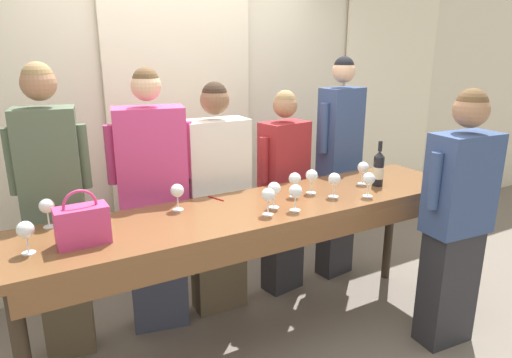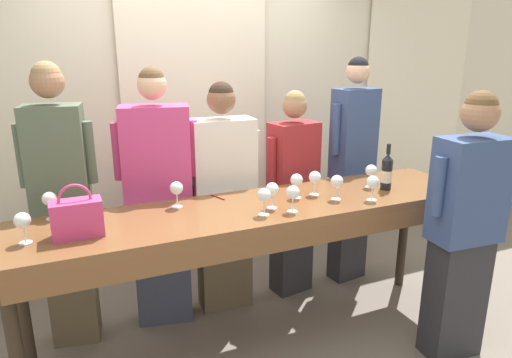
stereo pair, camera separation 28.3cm
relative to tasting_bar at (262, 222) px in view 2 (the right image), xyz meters
name	(u,v)px [view 2 (the right image)]	position (x,y,z in m)	size (l,w,h in m)	color
ground_plane	(260,342)	(0.00, 0.02, -0.88)	(18.00, 18.00, 0.00)	#70665B
wall_back	(195,110)	(0.00, 1.39, 0.52)	(12.00, 0.06, 2.80)	beige
curtain_panel_center	(197,118)	(0.00, 1.33, 0.46)	(1.24, 0.03, 2.69)	#EFE5C6
curtain_panel_right	(415,104)	(2.35, 1.33, 0.46)	(1.24, 0.03, 2.69)	#EFE5C6
tasting_bar	(262,222)	(0.00, 0.00, 0.00)	(2.94, 0.65, 0.98)	brown
wine_bottle	(387,172)	(0.92, -0.03, 0.22)	(0.07, 0.07, 0.32)	black
handbag	(77,218)	(-1.05, -0.04, 0.20)	(0.25, 0.13, 0.28)	#C63870
wine_glass_front_left	(272,190)	(0.04, -0.06, 0.22)	(0.08, 0.08, 0.16)	white
wine_glass_front_mid	(371,171)	(0.85, 0.05, 0.22)	(0.08, 0.08, 0.16)	white
wine_glass_front_right	(315,178)	(0.41, 0.06, 0.22)	(0.08, 0.08, 0.16)	white
wine_glass_center_left	(293,193)	(0.13, -0.16, 0.22)	(0.08, 0.08, 0.16)	white
wine_glass_center_mid	(49,199)	(-1.18, 0.28, 0.22)	(0.08, 0.08, 0.16)	white
wine_glass_center_right	(176,189)	(-0.48, 0.19, 0.22)	(0.08, 0.08, 0.16)	white
wine_glass_back_left	(22,221)	(-1.30, -0.02, 0.22)	(0.08, 0.08, 0.16)	white
wine_glass_back_mid	(373,183)	(0.69, -0.18, 0.22)	(0.08, 0.08, 0.16)	white
wine_glass_back_right	(264,196)	(-0.05, -0.14, 0.22)	(0.08, 0.08, 0.16)	white
wine_glass_near_host	(337,182)	(0.49, -0.07, 0.22)	(0.08, 0.08, 0.16)	white
wine_glass_by_bottle	(297,181)	(0.27, 0.06, 0.22)	(0.08, 0.08, 0.16)	white
pen	(217,197)	(-0.20, 0.27, 0.11)	(0.05, 0.13, 0.01)	maroon
guest_olive_jacket	(63,205)	(-1.12, 0.57, 0.08)	(0.46, 0.29, 1.85)	brown
guest_pink_top	(159,200)	(-0.51, 0.57, 0.03)	(0.56, 0.32, 1.81)	#383D51
guest_cream_sweater	(223,198)	(-0.05, 0.57, -0.02)	(0.56, 0.24, 1.70)	brown
guest_striped_shirt	(293,193)	(0.52, 0.57, -0.05)	(0.47, 0.28, 1.62)	#28282D
guest_navy_coat	(352,169)	(1.06, 0.57, 0.09)	(0.46, 0.24, 1.85)	#28282D
host_pouring	(464,228)	(1.09, -0.56, -0.01)	(0.53, 0.27, 1.69)	#28282D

